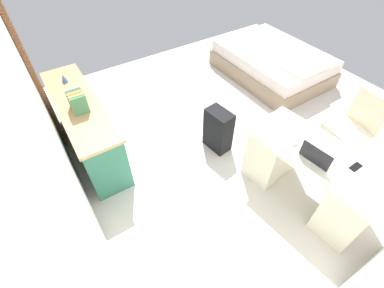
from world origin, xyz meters
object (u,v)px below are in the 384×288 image
object	(u,v)px
credenza	(86,127)
cell_phone_near_laptop	(356,167)
figurine_small	(64,78)
suitcase_black	(218,130)
laptop	(317,157)
bed	(273,63)
desk	(309,175)
office_chair	(350,132)
computer_mouse	(296,143)

from	to	relation	value
credenza	cell_phone_near_laptop	bearing A→B (deg)	-140.14
cell_phone_near_laptop	figurine_small	world-z (taller)	figurine_small
suitcase_black	cell_phone_near_laptop	distance (m)	1.62
laptop	cell_phone_near_laptop	size ratio (longest dim) A/B	2.46
credenza	bed	world-z (taller)	credenza
desk	credenza	size ratio (longest dim) A/B	0.84
office_chair	computer_mouse	world-z (taller)	office_chair
office_chair	suitcase_black	size ratio (longest dim) A/B	1.55
bed	cell_phone_near_laptop	xyz separation A→B (m)	(-2.41, 1.40, 0.49)
suitcase_black	cell_phone_near_laptop	world-z (taller)	cell_phone_near_laptop
desk	credenza	world-z (taller)	credenza
bed	computer_mouse	size ratio (longest dim) A/B	19.19
office_chair	credenza	xyz separation A→B (m)	(1.91, 2.76, -0.02)
computer_mouse	figurine_small	world-z (taller)	figurine_small
laptop	figurine_small	size ratio (longest dim) A/B	3.04
bed	desk	bearing A→B (deg)	143.79
desk	computer_mouse	bearing A→B (deg)	23.25
suitcase_black	laptop	distance (m)	1.33
cell_phone_near_laptop	bed	bearing A→B (deg)	-31.52
laptop	computer_mouse	xyz separation A→B (m)	(0.26, -0.01, -0.03)
bed	suitcase_black	distance (m)	2.13
bed	computer_mouse	xyz separation A→B (m)	(-1.88, 1.65, 0.50)
suitcase_black	desk	bearing A→B (deg)	-170.63
figurine_small	credenza	bearing A→B (deg)	-179.82
desk	suitcase_black	bearing A→B (deg)	17.27
credenza	figurine_small	xyz separation A→B (m)	(0.50, 0.00, 0.45)
credenza	laptop	bearing A→B (deg)	-140.64
office_chair	credenza	world-z (taller)	office_chair
laptop	cell_phone_near_laptop	distance (m)	0.37
computer_mouse	figurine_small	xyz separation A→B (m)	(2.33, 1.73, 0.11)
office_chair	computer_mouse	xyz separation A→B (m)	(0.07, 1.03, 0.33)
credenza	figurine_small	size ratio (longest dim) A/B	16.36
office_chair	cell_phone_near_laptop	xyz separation A→B (m)	(-0.46, 0.78, 0.32)
bed	figurine_small	bearing A→B (deg)	82.43
office_chair	credenza	distance (m)	3.35
credenza	figurine_small	world-z (taller)	figurine_small
computer_mouse	cell_phone_near_laptop	bearing A→B (deg)	-162.25
laptop	bed	bearing A→B (deg)	-37.69
credenza	bed	size ratio (longest dim) A/B	0.94
computer_mouse	office_chair	bearing A→B (deg)	-100.89
computer_mouse	cell_phone_near_laptop	xyz separation A→B (m)	(-0.53, -0.25, -0.01)
desk	computer_mouse	distance (m)	0.44
office_chair	bed	xyz separation A→B (m)	(1.95, -0.62, -0.18)
office_chair	cell_phone_near_laptop	world-z (taller)	office_chair
desk	suitcase_black	distance (m)	1.24
bed	suitcase_black	bearing A→B (deg)	115.96
desk	figurine_small	distance (m)	3.19
office_chair	bed	world-z (taller)	office_chair
computer_mouse	cell_phone_near_laptop	distance (m)	0.59
desk	bed	world-z (taller)	desk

